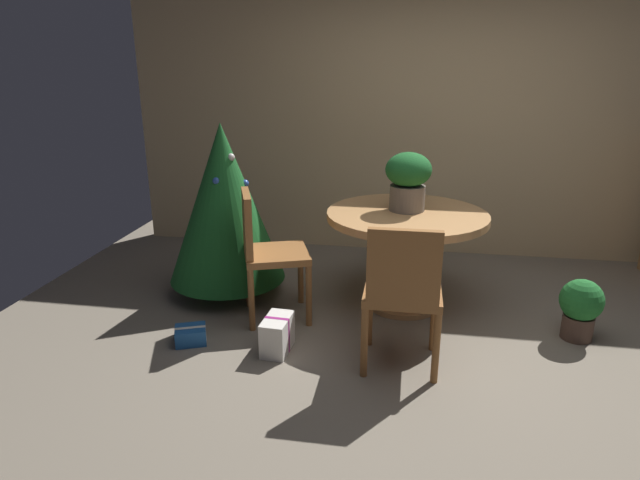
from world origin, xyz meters
The scene contains 10 objects.
ground_plane centered at (0.00, 0.00, 0.00)m, with size 6.60×6.60×0.00m, color #756B5B.
back_wall_panel centered at (0.00, 2.20, 1.30)m, with size 6.00×0.10×2.60m, color tan.
round_dining_table centered at (-0.28, 0.82, 0.56)m, with size 1.19×1.19×0.75m.
flower_vase centered at (-0.28, 0.88, 1.00)m, with size 0.34×0.34×0.44m.
wooden_chair_left centered at (-1.27, 0.45, 0.54)m, with size 0.57×0.57×0.95m.
wooden_chair_near centered at (-0.28, -0.12, 0.54)m, with size 0.46×0.43×0.94m.
holiday_tree centered at (-1.70, 0.83, 0.76)m, with size 0.93×0.93×1.38m.
gift_box_blue centered at (-1.68, -0.02, 0.06)m, with size 0.25×0.24×0.11m.
gift_box_cream centered at (-1.07, -0.03, 0.12)m, with size 0.18×0.29×0.24m.
potted_plant centered at (0.92, 0.48, 0.24)m, with size 0.29×0.29×0.43m.
Camera 1 is at (-0.27, -3.12, 1.82)m, focal length 30.52 mm.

